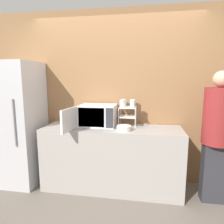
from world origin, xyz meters
TOP-DOWN VIEW (x-y plane):
  - ground_plane at (0.00, 0.00)m, footprint 12.00×12.00m
  - wall_back at (0.00, 0.65)m, footprint 8.00×0.06m
  - counter at (0.00, 0.30)m, footprint 1.96×0.61m
  - microwave at (-0.23, 0.37)m, footprint 0.59×0.78m
  - dish_rack at (0.21, 0.43)m, footprint 0.24×0.25m
  - glass_front_left at (0.14, 0.36)m, footprint 0.07×0.07m
  - glass_back_right at (0.28, 0.50)m, footprint 0.07×0.07m
  - glass_front_right at (0.28, 0.35)m, footprint 0.07×0.07m
  - glass_back_left at (0.14, 0.50)m, footprint 0.07×0.07m
  - bowl at (0.19, 0.16)m, footprint 0.19×0.19m
  - person at (1.35, 0.19)m, footprint 0.36×0.36m
  - refrigerator at (-1.47, 0.28)m, footprint 0.72×0.69m

SIDE VIEW (x-z plane):
  - ground_plane at x=0.00m, z-range 0.00..0.00m
  - counter at x=0.00m, z-range 0.00..0.90m
  - refrigerator at x=-1.47m, z-range 0.00..1.83m
  - bowl at x=0.19m, z-range 0.90..0.97m
  - person at x=1.35m, z-range 0.10..1.78m
  - microwave at x=-0.23m, z-range 0.90..1.21m
  - dish_rack at x=0.21m, z-range 0.96..1.25m
  - glass_front_left at x=0.14m, z-range 1.19..1.29m
  - glass_back_right at x=0.28m, z-range 1.19..1.29m
  - glass_front_right at x=0.28m, z-range 1.19..1.29m
  - glass_back_left at x=0.14m, z-range 1.19..1.29m
  - wall_back at x=0.00m, z-range 0.00..2.60m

